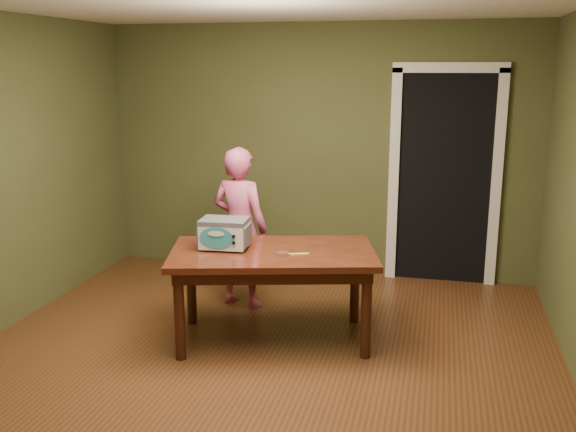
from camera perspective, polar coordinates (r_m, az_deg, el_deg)
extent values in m
plane|color=brown|center=(4.75, -3.40, -13.94)|extent=(5.00, 5.00, 0.00)
cube|color=#4A532C|center=(6.72, 2.63, 5.79)|extent=(4.50, 0.02, 2.60)
cube|color=#4A532C|center=(2.16, -23.74, -11.64)|extent=(4.50, 0.02, 2.60)
cube|color=black|center=(6.93, 13.71, 3.57)|extent=(0.90, 0.60, 2.10)
cube|color=black|center=(6.62, 13.71, 3.13)|extent=(0.90, 0.02, 2.10)
cube|color=white|center=(6.62, 9.38, 3.33)|extent=(0.10, 0.06, 2.20)
cube|color=white|center=(6.63, 18.03, 2.87)|extent=(0.10, 0.06, 2.20)
cube|color=white|center=(6.51, 14.25, 12.67)|extent=(1.10, 0.06, 0.10)
cube|color=#37140C|center=(5.06, -1.35, -3.34)|extent=(1.77, 1.27, 0.05)
cube|color=#34170D|center=(5.08, -1.35, -4.15)|extent=(1.63, 1.13, 0.10)
cylinder|color=#34170D|center=(4.91, -9.64, -8.71)|extent=(0.08, 0.08, 0.70)
cylinder|color=#34170D|center=(5.56, -8.60, -6.03)|extent=(0.08, 0.08, 0.70)
cylinder|color=#34170D|center=(4.90, 6.96, -8.65)|extent=(0.08, 0.08, 0.70)
cylinder|color=#34170D|center=(5.55, 5.96, -5.96)|extent=(0.08, 0.08, 0.70)
cylinder|color=#4C4F54|center=(5.08, -7.55, -3.01)|extent=(0.02, 0.02, 0.02)
cylinder|color=#4C4F54|center=(5.26, -6.94, -2.43)|extent=(0.02, 0.02, 0.02)
cylinder|color=#4C4F54|center=(5.00, -4.26, -3.18)|extent=(0.02, 0.02, 0.02)
cylinder|color=#4C4F54|center=(5.19, -3.76, -2.58)|extent=(0.02, 0.02, 0.02)
cube|color=silver|center=(5.10, -5.66, -1.61)|extent=(0.38, 0.28, 0.20)
cube|color=#4C4F54|center=(5.07, -5.69, -0.43)|extent=(0.39, 0.29, 0.03)
cube|color=#4C4F54|center=(5.15, -7.69, -1.52)|extent=(0.03, 0.23, 0.16)
cube|color=#4C4F54|center=(5.06, -3.60, -1.71)|extent=(0.03, 0.23, 0.16)
ellipsoid|color=teal|center=(4.99, -6.39, -1.98)|extent=(0.27, 0.03, 0.17)
cylinder|color=black|center=(4.94, -4.85, -1.81)|extent=(0.03, 0.01, 0.02)
cylinder|color=black|center=(4.96, -4.84, -2.39)|extent=(0.02, 0.01, 0.02)
cylinder|color=silver|center=(4.93, -0.47, -3.38)|extent=(0.10, 0.10, 0.02)
cylinder|color=#4C2A19|center=(4.93, -0.47, -3.30)|extent=(0.09, 0.09, 0.01)
cube|color=#D9D25E|center=(4.95, 0.82, -3.39)|extent=(0.18, 0.09, 0.01)
imported|color=#C9527C|center=(5.82, -4.28, -1.05)|extent=(0.60, 0.47, 1.47)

